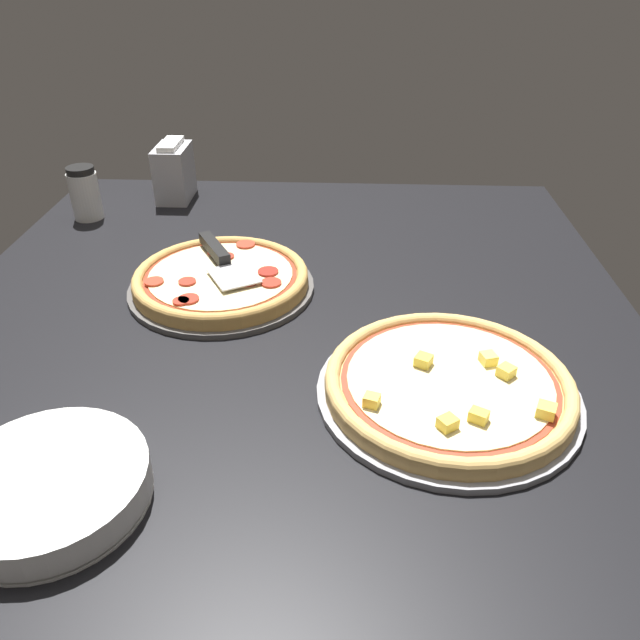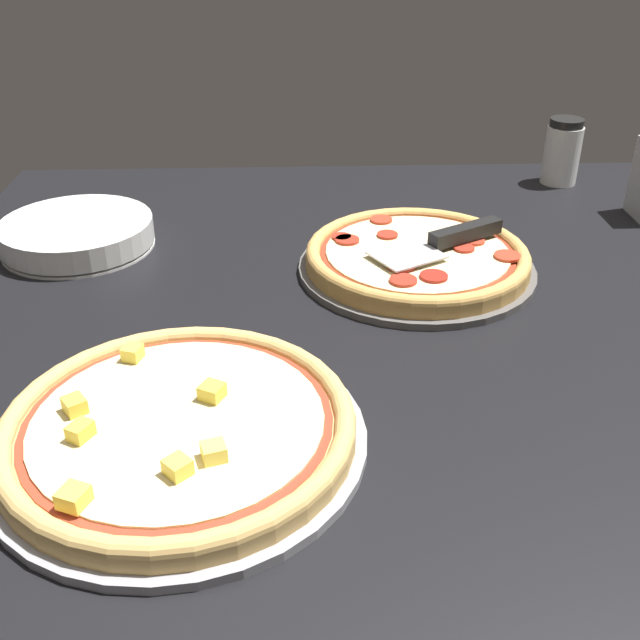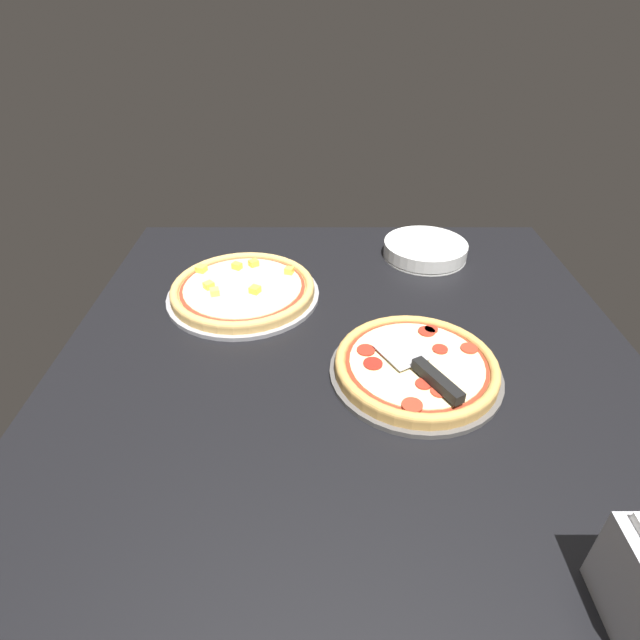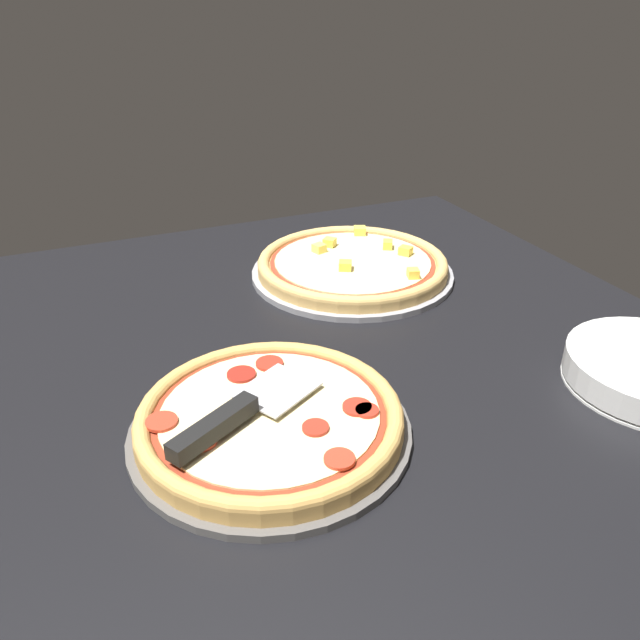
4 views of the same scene
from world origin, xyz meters
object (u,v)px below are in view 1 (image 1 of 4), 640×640
(pizza_back, at_px, (449,383))
(parmesan_shaker, at_px, (85,193))
(plate_stack, at_px, (49,487))
(napkin_holder, at_px, (174,172))
(serving_spatula, at_px, (219,254))
(pizza_front, at_px, (221,278))

(pizza_back, relative_size, parmesan_shaker, 2.91)
(pizza_back, height_order, plate_stack, pizza_back)
(pizza_back, relative_size, napkin_holder, 2.48)
(pizza_back, distance_m, serving_spatula, 0.51)
(serving_spatula, relative_size, plate_stack, 0.90)
(parmesan_shaker, relative_size, napkin_holder, 0.85)
(pizza_front, relative_size, serving_spatula, 1.53)
(pizza_back, xyz_separation_m, serving_spatula, (-0.34, -0.38, 0.02))
(pizza_back, relative_size, plate_stack, 1.52)
(pizza_back, xyz_separation_m, parmesan_shaker, (-0.60, -0.72, 0.03))
(pizza_back, height_order, parmesan_shaker, parmesan_shaker)
(pizza_front, xyz_separation_m, parmesan_shaker, (-0.31, -0.36, 0.03))
(plate_stack, xyz_separation_m, parmesan_shaker, (-0.81, -0.25, 0.04))
(napkin_holder, bearing_deg, pizza_back, 37.36)
(pizza_front, distance_m, serving_spatula, 0.06)
(serving_spatula, height_order, parmesan_shaker, parmesan_shaker)
(plate_stack, height_order, parmesan_shaker, parmesan_shaker)
(serving_spatula, xyz_separation_m, napkin_holder, (-0.39, -0.18, 0.02))
(plate_stack, bearing_deg, pizza_back, 113.92)
(plate_stack, relative_size, parmesan_shaker, 1.92)
(serving_spatula, xyz_separation_m, plate_stack, (0.54, -0.09, -0.03))
(serving_spatula, distance_m, napkin_holder, 0.43)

